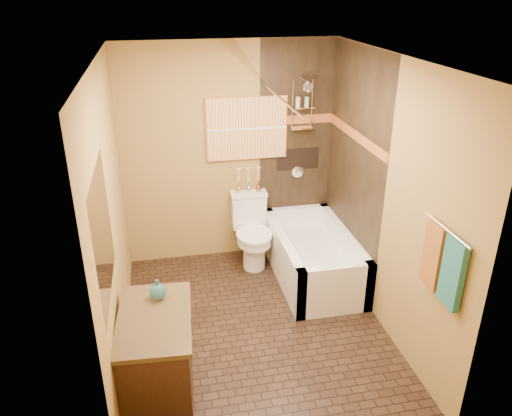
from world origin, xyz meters
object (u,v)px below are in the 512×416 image
object	(u,v)px
toilet	(252,231)
vanity	(157,359)
sunset_painting	(247,128)
bathtub	(313,260)

from	to	relation	value
toilet	vanity	world-z (taller)	toilet
toilet	sunset_painting	bearing A→B (deg)	91.43
sunset_painting	vanity	size ratio (longest dim) A/B	0.98
toilet	vanity	bearing A→B (deg)	-118.78
toilet	vanity	distance (m)	2.23
vanity	bathtub	bearing A→B (deg)	44.29
sunset_painting	bathtub	xyz separation A→B (m)	(0.60, -0.73, -1.33)
sunset_painting	bathtub	distance (m)	1.63
bathtub	vanity	world-z (taller)	vanity
sunset_painting	toilet	xyz separation A→B (m)	(-0.00, -0.27, -1.14)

